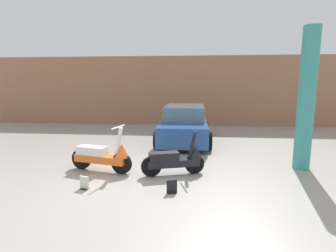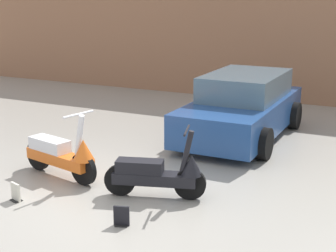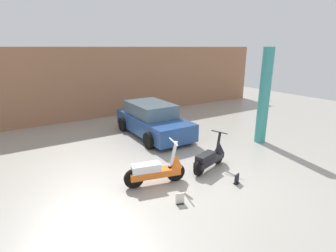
# 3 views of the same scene
# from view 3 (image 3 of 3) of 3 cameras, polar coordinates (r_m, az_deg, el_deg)

# --- Properties ---
(ground_plane) EXTENTS (28.00, 28.00, 0.00)m
(ground_plane) POSITION_cam_3_polar(r_m,az_deg,el_deg) (7.11, 7.50, -11.53)
(ground_plane) COLOR #9E998E
(wall_back) EXTENTS (19.60, 0.12, 3.37)m
(wall_back) POSITION_cam_3_polar(r_m,az_deg,el_deg) (13.18, -14.07, 9.04)
(wall_back) COLOR #9E6B4C
(wall_back) RESTS_ON ground_plane
(scooter_front_left) EXTENTS (1.57, 0.68, 1.11)m
(scooter_front_left) POSITION_cam_3_polar(r_m,az_deg,el_deg) (6.70, -2.24, -9.45)
(scooter_front_left) COLOR black
(scooter_front_left) RESTS_ON ground_plane
(scooter_front_right) EXTENTS (1.42, 0.70, 1.02)m
(scooter_front_right) POSITION_cam_3_polar(r_m,az_deg,el_deg) (7.60, 9.31, -6.62)
(scooter_front_right) COLOR black
(scooter_front_right) RESTS_ON ground_plane
(car_rear_left) EXTENTS (1.82, 3.75, 1.27)m
(car_rear_left) POSITION_cam_3_polar(r_m,az_deg,el_deg) (10.30, -3.38, 1.31)
(car_rear_left) COLOR navy
(car_rear_left) RESTS_ON ground_plane
(placard_near_left_scooter) EXTENTS (0.20, 0.16, 0.26)m
(placard_near_left_scooter) POSITION_cam_3_polar(r_m,az_deg,el_deg) (6.05, 2.60, -15.59)
(placard_near_left_scooter) COLOR black
(placard_near_left_scooter) RESTS_ON ground_plane
(placard_near_right_scooter) EXTENTS (0.20, 0.16, 0.26)m
(placard_near_right_scooter) POSITION_cam_3_polar(r_m,az_deg,el_deg) (7.05, 14.73, -11.19)
(placard_near_right_scooter) COLOR black
(placard_near_right_scooter) RESTS_ON ground_plane
(support_column_side) EXTENTS (0.39, 0.39, 3.37)m
(support_column_side) POSITION_cam_3_polar(r_m,az_deg,el_deg) (9.89, 20.19, 6.05)
(support_column_side) COLOR teal
(support_column_side) RESTS_ON ground_plane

